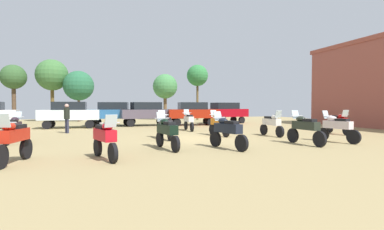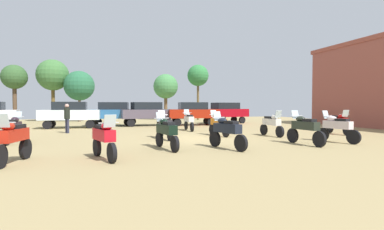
{
  "view_description": "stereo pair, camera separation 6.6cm",
  "coord_description": "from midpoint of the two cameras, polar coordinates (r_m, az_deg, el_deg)",
  "views": [
    {
      "loc": [
        -4.09,
        -14.34,
        1.73
      ],
      "look_at": [
        0.99,
        2.36,
        1.17
      ],
      "focal_mm": 27.09,
      "sensor_mm": 36.0,
      "label": 1
    },
    {
      "loc": [
        -4.03,
        -14.36,
        1.73
      ],
      "look_at": [
        0.99,
        2.36,
        1.17
      ],
      "focal_mm": 27.09,
      "sensor_mm": 36.0,
      "label": 2
    }
  ],
  "objects": [
    {
      "name": "ground_plane",
      "position": [
        15.01,
        -0.91,
        -4.73
      ],
      "size": [
        44.0,
        52.0,
        0.02
      ],
      "color": "#9B8657"
    },
    {
      "name": "motorcycle_1",
      "position": [
        19.45,
        26.94,
        -1.26
      ],
      "size": [
        0.66,
        2.24,
        1.47
      ],
      "rotation": [
        0.0,
        0.0,
        3.0
      ],
      "color": "black",
      "rests_on": "ground"
    },
    {
      "name": "motorcycle_2",
      "position": [
        19.84,
        -0.54,
        -1.02
      ],
      "size": [
        0.62,
        2.25,
        1.45
      ],
      "rotation": [
        0.0,
        0.0,
        -0.03
      ],
      "color": "black",
      "rests_on": "ground"
    },
    {
      "name": "motorcycle_3",
      "position": [
        15.5,
        -31.67,
        -2.14
      ],
      "size": [
        0.62,
        2.24,
        1.44
      ],
      "rotation": [
        0.0,
        0.0,
        -0.04
      ],
      "color": "black",
      "rests_on": "ground"
    },
    {
      "name": "motorcycle_4",
      "position": [
        16.44,
        5.36,
        -1.63
      ],
      "size": [
        0.65,
        2.13,
        1.45
      ],
      "rotation": [
        0.0,
        0.0,
        0.14
      ],
      "color": "black",
      "rests_on": "ground"
    },
    {
      "name": "motorcycle_5",
      "position": [
        11.52,
        7.01,
        -3.06
      ],
      "size": [
        0.81,
        2.19,
        1.48
      ],
      "rotation": [
        0.0,
        0.0,
        0.27
      ],
      "color": "black",
      "rests_on": "ground"
    },
    {
      "name": "motorcycle_6",
      "position": [
        16.83,
        15.55,
        -1.61
      ],
      "size": [
        0.62,
        2.14,
        1.46
      ],
      "rotation": [
        0.0,
        0.0,
        3.19
      ],
      "color": "black",
      "rests_on": "ground"
    },
    {
      "name": "motorcycle_8",
      "position": [
        11.41,
        -4.93,
        -3.17
      ],
      "size": [
        0.7,
        2.24,
        1.45
      ],
      "rotation": [
        0.0,
        0.0,
        0.17
      ],
      "color": "black",
      "rests_on": "ground"
    },
    {
      "name": "motorcycle_9",
      "position": [
        10.01,
        -31.62,
        -4.03
      ],
      "size": [
        0.7,
        2.15,
        1.5
      ],
      "rotation": [
        0.0,
        0.0,
        2.95
      ],
      "color": "black",
      "rests_on": "ground"
    },
    {
      "name": "motorcycle_10",
      "position": [
        13.61,
        21.45,
        -2.37
      ],
      "size": [
        0.62,
        2.27,
        1.5
      ],
      "rotation": [
        0.0,
        0.0,
        0.08
      ],
      "color": "black",
      "rests_on": "ground"
    },
    {
      "name": "motorcycle_11",
      "position": [
        9.61,
        -16.74,
        -4.22
      ],
      "size": [
        0.84,
        2.03,
        1.44
      ],
      "rotation": [
        0.0,
        0.0,
        3.45
      ],
      "color": "black",
      "rests_on": "ground"
    },
    {
      "name": "motorcycle_12",
      "position": [
        15.1,
        26.74,
        -2.09
      ],
      "size": [
        0.73,
        2.17,
        1.48
      ],
      "rotation": [
        0.0,
        0.0,
        0.21
      ],
      "color": "black",
      "rests_on": "ground"
    },
    {
      "name": "motorcycle_13",
      "position": [
        14.88,
        -5.22,
        -1.95
      ],
      "size": [
        0.62,
        2.26,
        1.47
      ],
      "rotation": [
        0.0,
        0.0,
        0.08
      ],
      "color": "black",
      "rests_on": "ground"
    },
    {
      "name": "car_1",
      "position": [
        25.26,
        0.23,
        0.63
      ],
      "size": [
        4.43,
        2.15,
        2.0
      ],
      "rotation": [
        0.0,
        0.0,
        1.49
      ],
      "color": "black",
      "rests_on": "ground"
    },
    {
      "name": "car_2",
      "position": [
        28.2,
        6.63,
        0.74
      ],
      "size": [
        4.51,
        2.37,
        2.0
      ],
      "rotation": [
        0.0,
        0.0,
        1.71
      ],
      "color": "black",
      "rests_on": "ground"
    },
    {
      "name": "car_4",
      "position": [
        24.89,
        -8.89,
        0.58
      ],
      "size": [
        4.48,
        2.28,
        2.0
      ],
      "rotation": [
        0.0,
        0.0,
        1.69
      ],
      "color": "black",
      "rests_on": "ground"
    },
    {
      "name": "car_5",
      "position": [
        23.93,
        -22.78,
        0.41
      ],
      "size": [
        4.34,
        1.89,
        2.0
      ],
      "rotation": [
        0.0,
        0.0,
        1.55
      ],
      "color": "black",
      "rests_on": "ground"
    },
    {
      "name": "car_6",
      "position": [
        25.42,
        -15.01,
        0.57
      ],
      "size": [
        4.53,
        2.47,
        2.0
      ],
      "rotation": [
        0.0,
        0.0,
        1.41
      ],
      "color": "black",
      "rests_on": "ground"
    },
    {
      "name": "person_1",
      "position": [
        19.53,
        -23.29,
        -0.18
      ],
      "size": [
        0.48,
        0.48,
        1.82
      ],
      "rotation": [
        0.0,
        0.0,
        5.34
      ],
      "color": "#282A3E",
      "rests_on": "ground"
    },
    {
      "name": "tree_1",
      "position": [
        33.38,
        -21.25,
        5.36
      ],
      "size": [
        3.17,
        3.17,
        5.43
      ],
      "color": "brown",
      "rests_on": "ground"
    },
    {
      "name": "tree_2",
      "position": [
        34.64,
        -25.68,
        7.03
      ],
      "size": [
        3.31,
        3.31,
        6.65
      ],
      "color": "brown",
      "rests_on": "ground"
    },
    {
      "name": "tree_3",
      "position": [
        35.3,
        -5.15,
        5.56
      ],
      "size": [
        2.96,
        2.96,
        5.53
      ],
      "color": "brown",
      "rests_on": "ground"
    },
    {
      "name": "tree_4",
      "position": [
        34.81,
        -31.54,
        6.24
      ],
      "size": [
        2.47,
        2.47,
        5.88
      ],
      "color": "#4E3828",
      "rests_on": "ground"
    },
    {
      "name": "tree_5",
      "position": [
        35.13,
        1.24,
        7.7
      ],
      "size": [
        2.56,
        2.56,
        6.63
      ],
      "color": "brown",
      "rests_on": "ground"
    }
  ]
}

